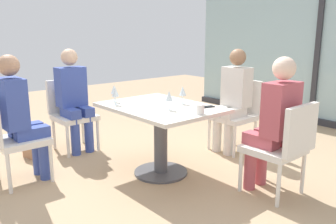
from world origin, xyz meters
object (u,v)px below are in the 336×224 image
(chair_far_right, at_px, (284,144))
(wine_glass_2, at_px, (114,90))
(dining_table_main, at_px, (161,124))
(person_far_right, at_px, (274,119))
(chair_side_end, at_px, (71,110))
(chair_near_window, at_px, (238,110))
(wine_glass_0, at_px, (115,92))
(wine_glass_1, at_px, (169,96))
(person_side_end, at_px, (74,95))
(chair_front_left, at_px, (10,135))
(person_front_left, at_px, (20,113))
(coffee_cup, at_px, (200,109))
(handbag_0, at_px, (35,146))
(person_near_window, at_px, (233,95))
(wine_glass_3, at_px, (183,91))
(cell_phone_on_table, at_px, (207,107))

(chair_far_right, relative_size, wine_glass_2, 4.70)
(dining_table_main, bearing_deg, wine_glass_2, -152.01)
(person_far_right, bearing_deg, chair_side_end, -160.83)
(chair_near_window, height_order, wine_glass_0, wine_glass_0)
(wine_glass_1, bearing_deg, dining_table_main, 164.16)
(wine_glass_0, bearing_deg, person_far_right, 31.53)
(chair_near_window, height_order, person_side_end, person_side_end)
(chair_side_end, distance_m, chair_near_window, 2.10)
(chair_near_window, height_order, person_far_right, person_far_right)
(chair_side_end, height_order, chair_front_left, same)
(dining_table_main, distance_m, chair_side_end, 1.42)
(person_far_right, distance_m, wine_glass_1, 0.99)
(person_front_left, bearing_deg, coffee_cup, 43.39)
(handbag_0, bearing_deg, person_far_right, 16.87)
(chair_far_right, xyz_separation_m, coffee_cup, (-0.59, -0.45, 0.28))
(dining_table_main, height_order, wine_glass_2, wine_glass_2)
(chair_near_window, xyz_separation_m, chair_far_right, (1.11, -0.76, 0.00))
(person_near_window, bearing_deg, coffee_cup, -64.90)
(chair_near_window, distance_m, wine_glass_1, 1.38)
(wine_glass_1, bearing_deg, wine_glass_0, -153.47)
(person_side_end, xyz_separation_m, person_front_left, (0.53, -0.82, 0.00))
(dining_table_main, distance_m, handbag_0, 1.61)
(chair_far_right, xyz_separation_m, handbag_0, (-2.43, -1.33, -0.36))
(person_front_left, bearing_deg, chair_front_left, -90.00)
(person_far_right, relative_size, wine_glass_1, 6.81)
(chair_side_end, height_order, handbag_0, chair_side_end)
(chair_front_left, relative_size, wine_glass_0, 4.70)
(dining_table_main, height_order, chair_far_right, chair_far_right)
(person_near_window, bearing_deg, person_front_left, -107.89)
(chair_front_left, xyz_separation_m, handbag_0, (-0.58, 0.43, -0.36))
(person_side_end, relative_size, wine_glass_3, 6.81)
(wine_glass_0, bearing_deg, cell_phone_on_table, 42.64)
(coffee_cup, bearing_deg, wine_glass_2, -163.53)
(chair_side_end, distance_m, person_near_window, 2.03)
(dining_table_main, bearing_deg, cell_phone_on_table, 41.25)
(chair_side_end, relative_size, person_far_right, 0.69)
(wine_glass_0, distance_m, handbag_0, 1.33)
(chair_side_end, distance_m, person_front_left, 1.05)
(dining_table_main, xyz_separation_m, person_front_left, (-0.74, -1.15, 0.16))
(dining_table_main, relative_size, person_far_right, 0.95)
(person_far_right, bearing_deg, wine_glass_0, -148.47)
(person_front_left, xyz_separation_m, person_far_right, (1.74, 1.64, 0.00))
(chair_far_right, height_order, wine_glass_3, wine_glass_3)
(chair_front_left, distance_m, coffee_cup, 1.83)
(chair_near_window, distance_m, wine_glass_3, 1.09)
(person_side_end, height_order, wine_glass_0, person_side_end)
(chair_front_left, xyz_separation_m, chair_far_right, (1.85, 1.75, 0.00))
(wine_glass_1, distance_m, handbag_0, 1.85)
(person_front_left, relative_size, person_near_window, 1.00)
(chair_front_left, distance_m, chair_near_window, 2.62)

